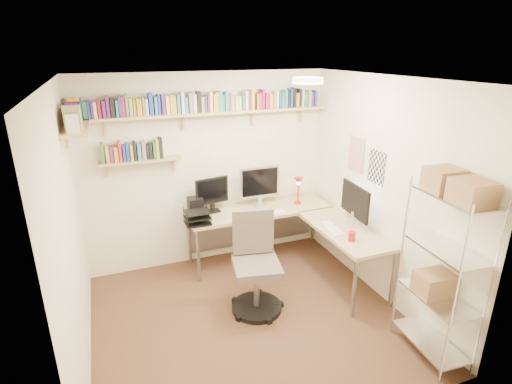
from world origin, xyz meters
TOP-DOWN VIEW (x-y plane):
  - ground at (0.00, 0.00)m, footprint 3.20×3.20m
  - room_shell at (0.00, 0.00)m, footprint 3.24×3.04m
  - wall_shelves at (-0.43, 1.30)m, footprint 3.12×1.09m
  - corner_desk at (0.65, 0.94)m, footprint 2.05×1.90m
  - office_chair at (0.15, 0.19)m, footprint 0.59×0.61m
  - wire_rack at (1.42, -1.08)m, footprint 0.42×0.76m

SIDE VIEW (x-z plane):
  - ground at x=0.00m, z-range 0.00..0.00m
  - office_chair at x=0.15m, z-range -0.09..1.03m
  - corner_desk at x=0.65m, z-range 0.09..1.38m
  - wire_rack at x=1.42m, z-range 0.30..2.10m
  - room_shell at x=0.00m, z-range 0.29..2.81m
  - wall_shelves at x=-0.43m, z-range 1.63..2.43m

